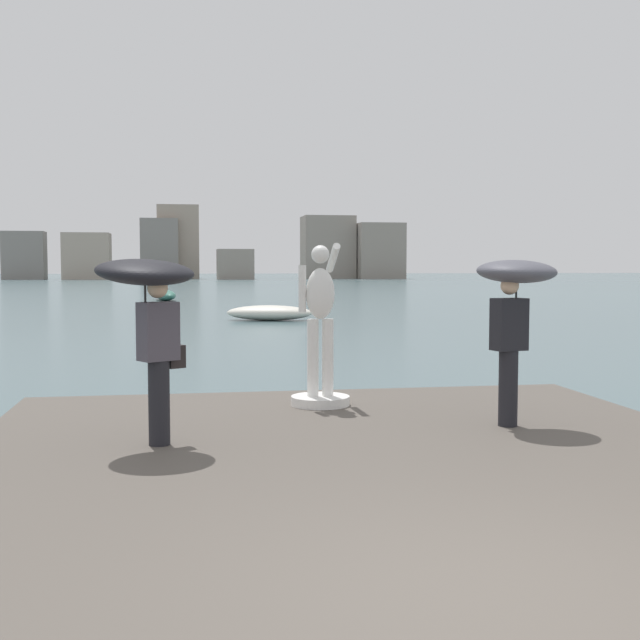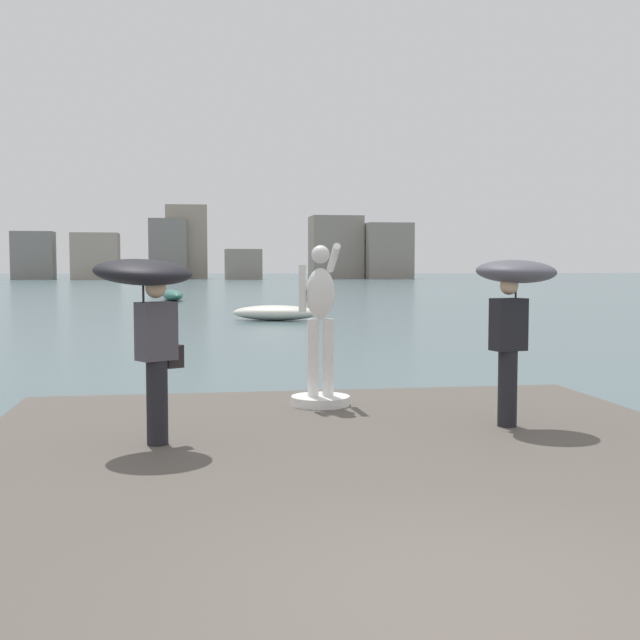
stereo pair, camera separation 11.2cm
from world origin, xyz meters
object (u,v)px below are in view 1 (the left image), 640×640
at_px(statue_white_figure, 320,341).
at_px(boat_far, 269,313).
at_px(onlooker_left, 149,298).
at_px(onlooker_right, 514,296).
at_px(boat_near, 165,295).

relative_size(statue_white_figure, boat_far, 0.56).
xyz_separation_m(onlooker_left, onlooker_right, (4.10, 0.42, -0.02)).
bearing_deg(boat_near, boat_far, -76.98).
height_order(statue_white_figure, boat_near, statue_white_figure).
relative_size(statue_white_figure, onlooker_left, 1.10).
distance_m(onlooker_right, boat_far, 24.51).
relative_size(boat_near, boat_far, 1.24).
xyz_separation_m(onlooker_right, boat_far, (-0.34, 24.46, -1.59)).
bearing_deg(onlooker_left, statue_white_figure, 44.92).
xyz_separation_m(statue_white_figure, boat_far, (1.65, 22.76, -0.94)).
bearing_deg(onlooker_left, boat_near, 91.23).
xyz_separation_m(onlooker_right, boat_near, (-5.08, 44.95, -1.56)).
distance_m(onlooker_left, onlooker_right, 4.13).
bearing_deg(statue_white_figure, boat_far, 85.86).
bearing_deg(boat_far, boat_near, 103.02).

